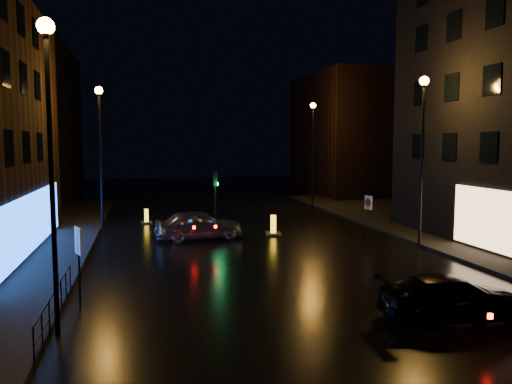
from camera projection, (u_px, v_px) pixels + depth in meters
ground at (308, 294)px, 17.14m from camera, size 120.00×120.00×0.00m
pavement_right at (499, 234)px, 27.99m from camera, size 12.00×44.00×0.15m
building_far_left at (27, 124)px, 46.89m from camera, size 8.00×16.00×14.00m
building_far_right at (347, 135)px, 50.92m from camera, size 8.00×14.00×12.00m
street_lamp_lnear at (50, 128)px, 12.94m from camera, size 0.44×0.44×8.37m
street_lamp_lfar at (100, 136)px, 28.46m from camera, size 0.44×0.44×8.37m
street_lamp_rnear at (423, 135)px, 24.14m from camera, size 0.44×0.44×8.37m
street_lamp_rfar at (313, 138)px, 39.67m from camera, size 0.44×0.44×8.37m
traffic_signal at (216, 220)px, 30.41m from camera, size 1.40×2.40×3.45m
guard_railing at (55, 298)px, 14.33m from camera, size 0.05×6.04×1.00m
silver_hatchback at (199, 225)px, 26.89m from camera, size 4.85×2.42×1.59m
dark_sedan at (452, 297)px, 14.78m from camera, size 4.47×2.04×1.27m
bollard_near at (273, 230)px, 28.26m from camera, size 1.04×1.40×1.12m
bollard_far at (146, 220)px, 32.36m from camera, size 0.75×1.09×0.92m
road_sign_left at (79, 248)px, 15.49m from camera, size 0.28×0.60×2.58m
road_sign_right at (368, 206)px, 27.18m from camera, size 0.21×0.56×2.33m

